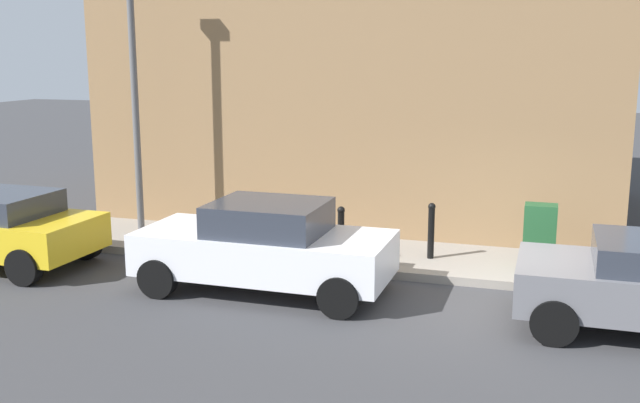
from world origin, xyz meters
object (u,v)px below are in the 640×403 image
at_px(car_white, 265,246).
at_px(lamppost, 134,81).
at_px(utility_cabinet, 539,239).
at_px(bollard_far_kerb, 341,233).
at_px(bollard_near_cabinet, 431,229).

distance_m(car_white, lamppost, 5.08).
bearing_deg(car_white, utility_cabinet, -152.60).
height_order(bollard_far_kerb, lamppost, lamppost).
relative_size(utility_cabinet, lamppost, 0.20).
distance_m(car_white, bollard_far_kerb, 1.71).
relative_size(utility_cabinet, bollard_near_cabinet, 1.11).
xyz_separation_m(utility_cabinet, bollard_far_kerb, (-0.69, 3.40, 0.02)).
distance_m(car_white, utility_cabinet, 4.78).
bearing_deg(bollard_near_cabinet, car_white, 134.02).
relative_size(car_white, bollard_near_cabinet, 3.99).
bearing_deg(bollard_near_cabinet, bollard_far_kerb, 118.02).
bearing_deg(bollard_far_kerb, bollard_near_cabinet, -61.98).
bearing_deg(utility_cabinet, car_white, 117.03).
bearing_deg(car_white, lamppost, -31.80).
xyz_separation_m(utility_cabinet, lamppost, (0.17, 7.98, 2.62)).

